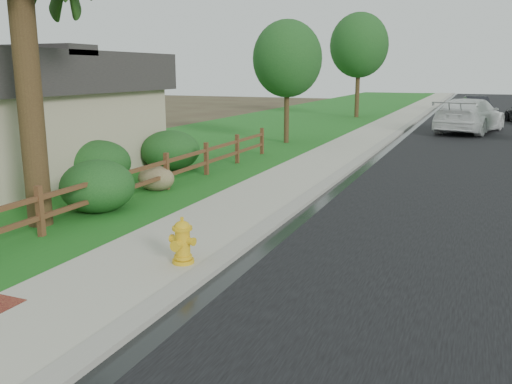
% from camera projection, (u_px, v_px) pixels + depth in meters
% --- Properties ---
extents(ground, '(120.00, 120.00, 0.00)m').
position_uv_depth(ground, '(97.00, 330.00, 7.15)').
color(ground, '#3D2E21').
extents(road, '(8.00, 90.00, 0.02)m').
position_uv_depth(road, '(483.00, 120.00, 36.98)').
color(road, black).
rests_on(road, ground).
extents(curb, '(0.40, 90.00, 0.12)m').
position_uv_depth(curb, '(420.00, 118.00, 38.53)').
color(curb, gray).
rests_on(curb, ground).
extents(wet_gutter, '(0.50, 90.00, 0.00)m').
position_uv_depth(wet_gutter, '(425.00, 118.00, 38.41)').
color(wet_gutter, black).
rests_on(wet_gutter, road).
extents(sidewalk, '(2.20, 90.00, 0.10)m').
position_uv_depth(sidewalk, '(401.00, 117.00, 39.02)').
color(sidewalk, '#B0AC99').
rests_on(sidewalk, ground).
extents(grass_strip, '(1.60, 90.00, 0.06)m').
position_uv_depth(grass_strip, '(374.00, 117.00, 39.73)').
color(grass_strip, '#1A5C1A').
rests_on(grass_strip, ground).
extents(lawn_near, '(9.00, 90.00, 0.04)m').
position_uv_depth(lawn_near, '(307.00, 115.00, 41.68)').
color(lawn_near, '#1A5C1A').
rests_on(lawn_near, ground).
extents(ranch_fence, '(0.12, 16.92, 1.10)m').
position_uv_depth(ranch_fence, '(142.00, 177.00, 14.12)').
color(ranch_fence, '#432616').
rests_on(ranch_fence, ground).
extents(fire_hydrant, '(0.53, 0.43, 0.82)m').
position_uv_depth(fire_hydrant, '(182.00, 242.00, 9.27)').
color(fire_hydrant, yellow).
rests_on(fire_hydrant, sidewalk).
extents(white_suv, '(4.03, 6.80, 1.85)m').
position_uv_depth(white_suv, '(470.00, 115.00, 29.56)').
color(white_suv, white).
rests_on(white_suv, road).
extents(dark_car_far, '(2.32, 4.58, 1.44)m').
position_uv_depth(dark_car_far, '(476.00, 106.00, 40.31)').
color(dark_car_far, black).
rests_on(dark_car_far, road).
extents(boulder, '(1.23, 1.02, 0.73)m').
position_uv_depth(boulder, '(156.00, 178.00, 15.29)').
color(boulder, brown).
rests_on(boulder, ground).
extents(shrub_b, '(2.45, 2.45, 1.35)m').
position_uv_depth(shrub_b, '(98.00, 163.00, 15.99)').
color(shrub_b, '#174018').
rests_on(shrub_b, ground).
extents(shrub_c, '(2.05, 2.05, 1.28)m').
position_uv_depth(shrub_c, '(97.00, 186.00, 12.95)').
color(shrub_c, '#174018').
rests_on(shrub_c, ground).
extents(shrub_d, '(2.19, 2.19, 1.37)m').
position_uv_depth(shrub_d, '(170.00, 150.00, 18.45)').
color(shrub_d, '#174018').
rests_on(shrub_d, ground).
extents(tree_near_left, '(3.16, 3.16, 5.60)m').
position_uv_depth(tree_near_left, '(287.00, 59.00, 24.53)').
color(tree_near_left, '#362416').
rests_on(tree_near_left, ground).
extents(tree_mid_left, '(4.10, 4.10, 7.33)m').
position_uv_depth(tree_mid_left, '(359.00, 45.00, 38.02)').
color(tree_mid_left, '#362416').
rests_on(tree_mid_left, ground).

